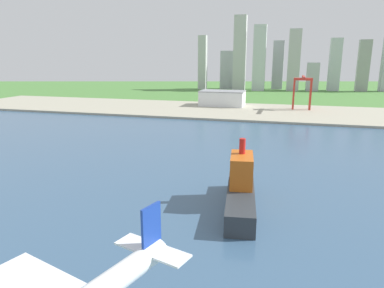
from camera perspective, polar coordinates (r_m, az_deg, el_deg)
ground_plane at (r=250.29m, az=9.23°, el=-1.43°), size 2400.00×2400.00×0.00m
water_bay at (r=193.40m, az=7.18°, el=-5.96°), size 840.00×360.00×0.15m
industrial_pier at (r=435.74m, az=12.12°, el=5.14°), size 840.00×140.00×2.50m
container_barge at (r=158.40m, az=8.01°, el=-7.36°), size 18.77×56.33×29.86m
port_crane_red at (r=455.94m, az=17.69°, el=9.12°), size 22.46×47.70×41.74m
warehouse_main at (r=476.41m, az=5.00°, el=7.50°), size 59.54×36.90×20.12m
distant_skyline at (r=757.37m, az=16.16°, el=12.64°), size 388.56×70.45×149.00m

